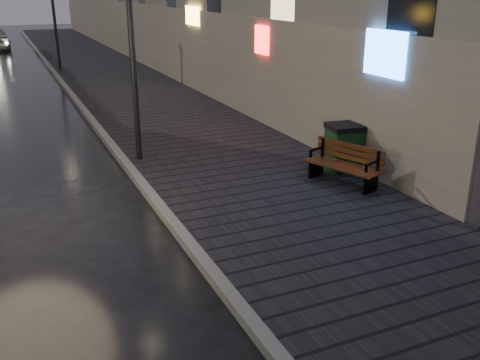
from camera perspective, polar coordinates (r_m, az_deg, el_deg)
name	(u,v)px	position (r m, az deg, el deg)	size (l,w,h in m)	color
ground	(115,312)	(7.48, -13.23, -13.51)	(120.00, 120.00, 0.00)	black
sidewalk	(106,71)	(27.92, -14.13, 11.19)	(4.60, 58.00, 0.15)	black
curb	(55,74)	(27.61, -19.10, 10.61)	(0.20, 58.00, 0.15)	slate
lamp_near	(130,14)	(12.54, -11.68, 16.98)	(0.36, 0.36, 5.28)	black
bench	(345,164)	(11.34, 11.12, 1.68)	(1.11, 1.75, 0.84)	black
trash_bin	(343,147)	(12.11, 10.96, 3.45)	(0.79, 0.79, 1.07)	black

